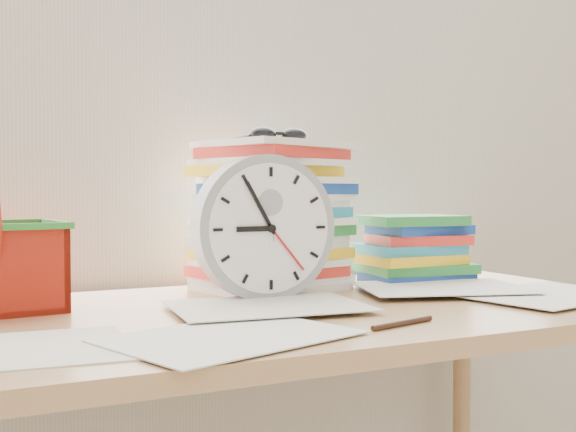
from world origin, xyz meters
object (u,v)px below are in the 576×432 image
clock (264,228)px  book_stack (416,249)px  desk (285,349)px  paper_stack (274,216)px

clock → book_stack: (0.42, 0.09, -0.06)m
desk → clock: (-0.00, 0.09, 0.21)m
paper_stack → book_stack: (0.33, -0.04, -0.08)m
desk → clock: bearing=90.8°
desk → paper_stack: size_ratio=4.54×
desk → paper_stack: paper_stack is taller
paper_stack → clock: size_ratio=1.14×
paper_stack → clock: bearing=-121.8°
clock → paper_stack: bearing=58.2°
desk → book_stack: bearing=23.3°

